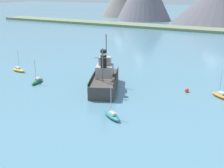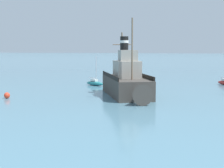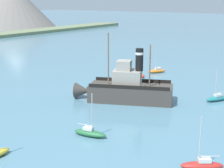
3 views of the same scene
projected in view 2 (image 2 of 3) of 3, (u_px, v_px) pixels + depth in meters
ground_plane at (120, 95)px, 46.17m from camera, size 600.00×600.00×0.00m
old_tugboat at (127, 82)px, 44.62m from camera, size 8.83×14.55×9.90m
sailboat_teal at (95, 83)px, 57.06m from camera, size 3.84×2.86×4.90m
mooring_buoy at (7, 95)px, 42.82m from camera, size 0.74×0.74×0.74m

